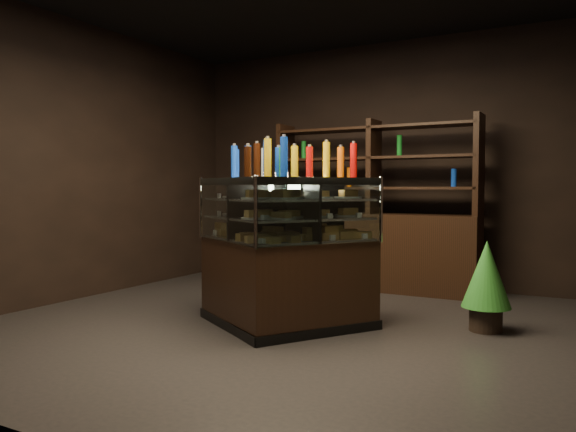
% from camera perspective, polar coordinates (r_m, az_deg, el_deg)
% --- Properties ---
extents(ground, '(5.00, 5.00, 0.00)m').
position_cam_1_polar(ground, '(5.02, -0.83, -10.98)').
color(ground, black).
rests_on(ground, ground).
extents(room_shell, '(5.02, 5.02, 3.01)m').
position_cam_1_polar(room_shell, '(4.93, -0.84, 11.50)').
color(room_shell, black).
rests_on(room_shell, ground).
extents(display_case, '(1.65, 1.32, 1.30)m').
position_cam_1_polar(display_case, '(4.81, -0.81, -6.25)').
color(display_case, black).
rests_on(display_case, ground).
extents(food_display, '(1.32, 1.01, 0.41)m').
position_cam_1_polar(food_display, '(4.75, -0.83, 0.11)').
color(food_display, '#C69147').
rests_on(food_display, display_case).
extents(bottles_top, '(1.15, 0.87, 0.30)m').
position_cam_1_polar(bottles_top, '(4.75, -0.81, 5.61)').
color(bottles_top, '#147223').
rests_on(bottles_top, display_case).
extents(potted_conifer, '(0.40, 0.40, 0.87)m').
position_cam_1_polar(potted_conifer, '(4.99, 19.52, -5.44)').
color(potted_conifer, black).
rests_on(potted_conifer, ground).
extents(back_shelving, '(2.45, 0.43, 2.00)m').
position_cam_1_polar(back_shelving, '(6.72, 8.65, -2.26)').
color(back_shelving, black).
rests_on(back_shelving, ground).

